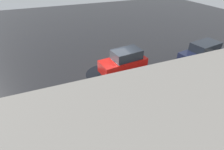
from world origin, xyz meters
TOP-DOWN VIEW (x-y plane):
  - ground_plane at (0.00, 0.00)m, footprint 60.00×60.00m
  - kerb_strip at (0.00, 4.20)m, footprint 24.00×3.20m
  - moving_hatchback at (-0.57, 0.15)m, footprint 4.06×2.11m
  - parked_sedan at (-7.95, 1.31)m, footprint 4.50×2.34m
  - fire_hydrant at (2.89, 2.86)m, footprint 0.42×0.31m
  - pedestrian at (3.78, 2.70)m, footprint 0.30×0.56m
  - metal_railing at (-0.71, 5.42)m, footprint 7.44×0.04m
  - sign_post at (4.07, 3.84)m, footprint 0.07×0.44m
  - puddle_patch at (0.97, -0.26)m, footprint 3.31×3.31m

SIDE VIEW (x-z plane):
  - ground_plane at x=0.00m, z-range 0.00..0.00m
  - puddle_patch at x=0.97m, z-range 0.00..0.01m
  - kerb_strip at x=0.00m, z-range 0.00..0.04m
  - fire_hydrant at x=2.89m, z-range 0.00..0.80m
  - pedestrian at x=3.78m, z-range 0.07..1.29m
  - metal_railing at x=-0.71m, z-range 0.19..1.24m
  - parked_sedan at x=-7.95m, z-range 0.01..1.99m
  - moving_hatchback at x=-0.57m, z-range 0.00..2.06m
  - sign_post at x=4.07m, z-range 0.38..2.78m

